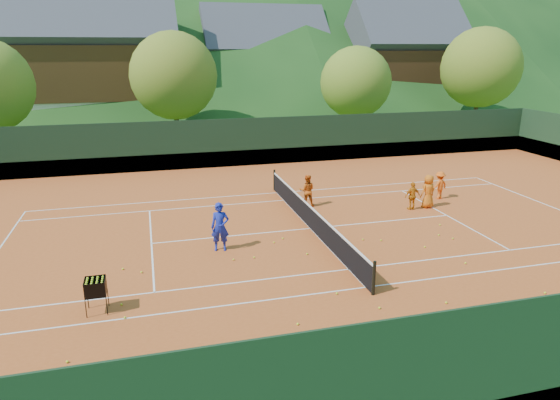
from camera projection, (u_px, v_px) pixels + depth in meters
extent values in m
plane|color=#2C5119|center=(310.00, 229.00, 20.64)|extent=(400.00, 400.00, 0.00)
cube|color=#B14B1C|center=(310.00, 229.00, 20.64)|extent=(40.00, 24.00, 0.02)
imported|color=#172499|center=(220.00, 227.00, 18.18)|extent=(0.73, 0.55, 1.82)
imported|color=#D55412|center=(307.00, 191.00, 23.35)|extent=(0.86, 0.74, 1.51)
imported|color=orange|center=(412.00, 196.00, 22.85)|extent=(0.79, 0.39, 1.31)
imported|color=#D46212|center=(428.00, 191.00, 23.14)|extent=(0.85, 0.64, 1.56)
imported|color=orange|center=(440.00, 185.00, 24.52)|extent=(0.99, 0.72, 1.38)
sphere|color=#D2F128|center=(337.00, 293.00, 15.11)|extent=(0.07, 0.07, 0.07)
sphere|color=#D2F128|center=(298.00, 324.00, 13.44)|extent=(0.07, 0.07, 0.07)
sphere|color=#D2F128|center=(254.00, 257.00, 17.71)|extent=(0.07, 0.07, 0.07)
sphere|color=#D2F128|center=(142.00, 272.00, 16.54)|extent=(0.07, 0.07, 0.07)
sphere|color=#D2F128|center=(67.00, 362.00, 11.83)|extent=(0.07, 0.07, 0.07)
sphere|color=#D2F128|center=(440.00, 225.00, 20.96)|extent=(0.07, 0.07, 0.07)
sphere|color=#D2F128|center=(368.00, 269.00, 16.75)|extent=(0.07, 0.07, 0.07)
sphere|color=#D2F128|center=(307.00, 254.00, 18.00)|extent=(0.07, 0.07, 0.07)
sphere|color=#D2F128|center=(384.00, 339.00, 12.74)|extent=(0.07, 0.07, 0.07)
sphere|color=#D2F128|center=(446.00, 303.00, 14.57)|extent=(0.07, 0.07, 0.07)
sphere|color=#D2F128|center=(297.00, 361.00, 11.84)|extent=(0.07, 0.07, 0.07)
sphere|color=#D2F128|center=(234.00, 259.00, 17.53)|extent=(0.07, 0.07, 0.07)
sphere|color=#D2F128|center=(363.00, 239.00, 19.35)|extent=(0.07, 0.07, 0.07)
sphere|color=#D2F128|center=(274.00, 242.00, 19.07)|extent=(0.07, 0.07, 0.07)
sphere|color=#D2F128|center=(340.00, 336.00, 12.87)|extent=(0.07, 0.07, 0.07)
sphere|color=#D2F128|center=(453.00, 238.00, 19.46)|extent=(0.07, 0.07, 0.07)
sphere|color=#D2F128|center=(425.00, 247.00, 18.63)|extent=(0.07, 0.07, 0.07)
sphere|color=#D2F128|center=(392.00, 339.00, 12.75)|extent=(0.07, 0.07, 0.07)
sphere|color=#D2F128|center=(123.00, 269.00, 16.79)|extent=(0.07, 0.07, 0.07)
sphere|color=#D2F128|center=(238.00, 395.00, 10.70)|extent=(0.07, 0.07, 0.07)
sphere|color=#D2F128|center=(545.00, 293.00, 15.15)|extent=(0.07, 0.07, 0.07)
sphere|color=#D2F128|center=(283.00, 238.00, 19.47)|extent=(0.07, 0.07, 0.07)
sphere|color=#D2F128|center=(379.00, 308.00, 14.27)|extent=(0.07, 0.07, 0.07)
sphere|color=#D2F128|center=(465.00, 263.00, 17.23)|extent=(0.07, 0.07, 0.07)
sphere|color=#D2F128|center=(381.00, 240.00, 19.27)|extent=(0.07, 0.07, 0.07)
sphere|color=#D2F128|center=(125.00, 318.00, 13.76)|extent=(0.07, 0.07, 0.07)
sphere|color=#D2F128|center=(439.00, 235.00, 19.82)|extent=(0.07, 0.07, 0.07)
sphere|color=#D2F128|center=(203.00, 357.00, 12.01)|extent=(0.07, 0.07, 0.07)
sphere|color=#D2F128|center=(121.00, 305.00, 14.46)|extent=(0.07, 0.07, 0.07)
cube|color=white|center=(549.00, 206.00, 23.59)|extent=(0.06, 10.97, 0.00)
cube|color=silver|center=(366.00, 287.00, 15.57)|extent=(23.77, 0.06, 0.00)
cube|color=white|center=(277.00, 193.00, 25.70)|extent=(23.77, 0.06, 0.00)
cube|color=white|center=(349.00, 269.00, 16.83)|extent=(23.77, 0.06, 0.00)
cube|color=silver|center=(284.00, 200.00, 24.43)|extent=(23.77, 0.06, 0.00)
cube|color=white|center=(151.00, 243.00, 19.04)|extent=(0.06, 8.23, 0.00)
cube|color=silver|center=(447.00, 215.00, 22.22)|extent=(0.06, 8.23, 0.00)
cube|color=white|center=(310.00, 228.00, 20.63)|extent=(12.80, 0.06, 0.00)
cube|color=white|center=(310.00, 228.00, 20.63)|extent=(0.06, 10.97, 0.00)
cube|color=black|center=(311.00, 218.00, 20.50)|extent=(0.03, 11.97, 0.90)
cube|color=white|center=(311.00, 207.00, 20.36)|extent=(0.05, 11.97, 0.06)
cylinder|color=black|center=(374.00, 278.00, 14.95)|extent=(0.10, 0.10, 1.10)
cylinder|color=black|center=(274.00, 180.00, 26.00)|extent=(0.10, 0.10, 1.10)
cube|color=black|center=(250.00, 142.00, 31.27)|extent=(40.00, 0.05, 3.00)
cube|color=#1A5C29|center=(251.00, 157.00, 31.57)|extent=(40.40, 0.05, 1.00)
cube|color=black|center=(519.00, 372.00, 9.12)|extent=(40.00, 0.05, 3.00)
cylinder|color=black|center=(86.00, 309.00, 13.74)|extent=(0.02, 0.02, 0.55)
cylinder|color=black|center=(107.00, 306.00, 13.88)|extent=(0.02, 0.02, 0.55)
cylinder|color=black|center=(88.00, 300.00, 14.25)|extent=(0.02, 0.02, 0.55)
cylinder|color=black|center=(108.00, 297.00, 14.39)|extent=(0.02, 0.02, 0.55)
cube|color=black|center=(96.00, 294.00, 13.98)|extent=(0.55, 0.55, 0.02)
cube|color=black|center=(95.00, 291.00, 13.66)|extent=(0.55, 0.02, 0.45)
cube|color=black|center=(96.00, 283.00, 14.17)|extent=(0.55, 0.02, 0.45)
cube|color=black|center=(85.00, 288.00, 13.85)|extent=(0.02, 0.55, 0.45)
cube|color=black|center=(106.00, 286.00, 13.99)|extent=(0.02, 0.55, 0.45)
sphere|color=#CCE526|center=(86.00, 285.00, 13.62)|extent=(0.07, 0.07, 0.07)
sphere|color=#CCE526|center=(87.00, 283.00, 13.75)|extent=(0.07, 0.07, 0.07)
sphere|color=#CCE526|center=(87.00, 280.00, 13.87)|extent=(0.07, 0.07, 0.07)
sphere|color=#CCE526|center=(87.00, 278.00, 14.00)|extent=(0.07, 0.07, 0.07)
sphere|color=#CCE526|center=(91.00, 284.00, 13.65)|extent=(0.07, 0.07, 0.07)
sphere|color=#CCE526|center=(92.00, 282.00, 13.78)|extent=(0.07, 0.07, 0.07)
sphere|color=#CCE526|center=(92.00, 280.00, 13.91)|extent=(0.07, 0.07, 0.07)
sphere|color=#CCE526|center=(93.00, 278.00, 14.03)|extent=(0.07, 0.07, 0.07)
sphere|color=#CCE526|center=(97.00, 284.00, 13.69)|extent=(0.07, 0.07, 0.07)
sphere|color=#CCE526|center=(97.00, 281.00, 13.81)|extent=(0.07, 0.07, 0.07)
sphere|color=#CCE526|center=(97.00, 279.00, 13.94)|extent=(0.07, 0.07, 0.07)
sphere|color=#CCE526|center=(98.00, 277.00, 14.07)|extent=(0.07, 0.07, 0.07)
sphere|color=#CCE526|center=(102.00, 283.00, 13.72)|extent=(0.07, 0.07, 0.07)
sphere|color=#CCE526|center=(102.00, 281.00, 13.85)|extent=(0.07, 0.07, 0.07)
sphere|color=#CCE526|center=(103.00, 279.00, 13.97)|extent=(0.07, 0.07, 0.07)
sphere|color=#CCE526|center=(103.00, 277.00, 14.10)|extent=(0.07, 0.07, 0.07)
cube|color=beige|center=(103.00, 113.00, 45.43)|extent=(12.00, 9.00, 2.88)
cube|color=#3C2310|center=(98.00, 72.00, 44.35)|extent=(12.24, 9.18, 4.48)
cube|color=#414048|center=(95.00, 38.00, 43.52)|extent=(13.80, 9.93, 9.93)
cube|color=beige|center=(263.00, 105.00, 53.15)|extent=(11.00, 8.00, 2.52)
cube|color=#391F0F|center=(263.00, 74.00, 52.21)|extent=(11.22, 8.16, 3.92)
cube|color=#3F3F46|center=(263.00, 49.00, 51.45)|extent=(12.65, 8.82, 8.82)
cube|color=beige|center=(400.00, 105.00, 52.91)|extent=(10.00, 8.00, 2.70)
cube|color=#371D0F|center=(403.00, 71.00, 51.90)|extent=(10.20, 8.16, 4.20)
cube|color=#403F47|center=(404.00, 44.00, 51.10)|extent=(11.50, 8.82, 8.82)
cylinder|color=#3C2418|center=(177.00, 127.00, 37.69)|extent=(0.36, 0.36, 2.88)
sphere|color=#54751F|center=(174.00, 76.00, 36.58)|extent=(6.40, 6.40, 6.40)
cylinder|color=#41281A|center=(354.00, 124.00, 40.30)|extent=(0.36, 0.36, 2.52)
sphere|color=#4E7820|center=(356.00, 82.00, 39.33)|extent=(5.60, 5.60, 5.60)
cylinder|color=#412A1A|center=(475.00, 114.00, 44.12)|extent=(0.36, 0.36, 3.06)
sphere|color=#52741F|center=(481.00, 68.00, 42.95)|extent=(6.80, 6.80, 6.80)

